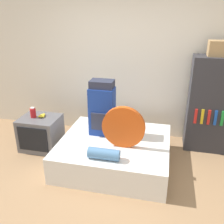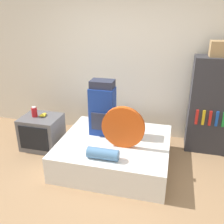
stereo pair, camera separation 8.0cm
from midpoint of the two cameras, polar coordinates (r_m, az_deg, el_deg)
ground_plane at (r=3.35m, az=-3.33°, el=-18.77°), size 16.00×16.00×0.00m
wall_back at (r=4.45m, az=3.15°, el=10.74°), size 8.00×0.05×2.60m
bed at (r=3.84m, az=0.03°, el=-9.03°), size 1.60×1.45×0.40m
backpack at (r=3.78m, az=-2.89°, el=0.78°), size 0.37×0.29×0.85m
tent_bag at (r=3.44m, az=1.98°, el=-3.51°), size 0.60×0.07×0.60m
sleeping_roll at (r=3.27m, az=-2.59°, el=-9.54°), size 0.42×0.15×0.15m
television at (r=4.38m, az=-16.44°, el=-4.60°), size 0.63×0.54×0.56m
canister at (r=4.28m, az=-18.11°, el=-0.14°), size 0.09×0.09×0.17m
banana_bunch at (r=4.30m, az=-16.09°, el=-0.74°), size 0.12×0.16×0.04m
bookshelf at (r=4.30m, az=21.32°, el=1.49°), size 0.74×0.42×1.55m
cardboard_box at (r=4.11m, az=23.43°, el=13.16°), size 0.40×0.23×0.23m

